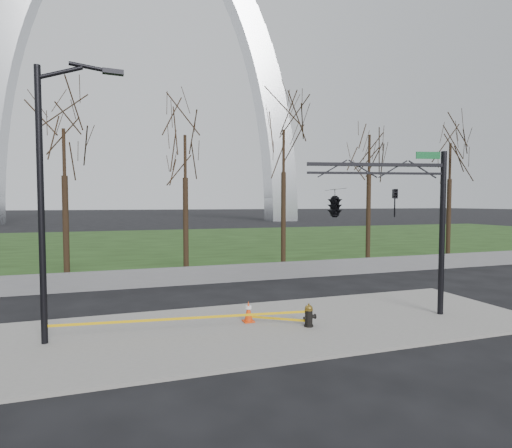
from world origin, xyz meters
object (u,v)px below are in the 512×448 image
object	(u,v)px
traffic_cone	(248,311)
traffic_signal_mast	(356,203)
street_light	(49,184)
fire_hydrant	(309,316)

from	to	relation	value
traffic_cone	traffic_signal_mast	world-z (taller)	traffic_signal_mast
traffic_cone	street_light	size ratio (longest dim) A/B	0.09
fire_hydrant	traffic_signal_mast	distance (m)	4.26
fire_hydrant	street_light	bearing A→B (deg)	174.86
fire_hydrant	street_light	xyz separation A→B (m)	(-7.72, 0.97, 4.24)
street_light	traffic_signal_mast	world-z (taller)	street_light
traffic_cone	street_light	distance (m)	7.34
traffic_cone	traffic_signal_mast	distance (m)	5.32
fire_hydrant	traffic_cone	bearing A→B (deg)	149.18
street_light	traffic_signal_mast	bearing A→B (deg)	-6.84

